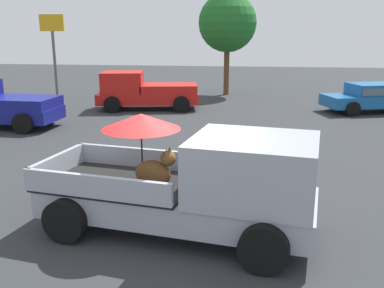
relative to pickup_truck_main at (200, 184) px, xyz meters
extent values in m
plane|color=#2D3033|center=(-0.44, 0.08, -0.98)|extent=(80.00, 80.00, 0.00)
cylinder|color=black|center=(1.44, 0.76, -0.58)|extent=(0.83, 0.41, 0.80)
cylinder|color=black|center=(1.13, -1.17, -0.58)|extent=(0.83, 0.41, 0.80)
cylinder|color=black|center=(-2.01, 1.33, -0.58)|extent=(0.83, 0.41, 0.80)
cylinder|color=black|center=(-2.33, -0.60, -0.58)|extent=(0.83, 0.41, 0.80)
cube|color=#9EA3AD|center=(-0.44, 0.08, -0.41)|extent=(5.23, 2.59, 0.50)
cube|color=#9EA3AD|center=(0.94, -0.15, 0.38)|extent=(2.37, 2.18, 1.08)
cube|color=#4C606B|center=(1.93, -0.31, 0.58)|extent=(0.34, 1.71, 0.64)
cube|color=black|center=(-1.58, 0.27, -0.13)|extent=(3.06, 2.27, 0.06)
cube|color=#9EA3AD|center=(-1.43, 1.17, 0.10)|extent=(2.78, 0.55, 0.40)
cube|color=#9EA3AD|center=(-1.73, -0.64, 0.10)|extent=(2.78, 0.55, 0.40)
cube|color=#9EA3AD|center=(-2.91, 0.49, 0.10)|extent=(0.40, 1.83, 0.40)
ellipsoid|color=brown|center=(-0.86, -0.02, 0.16)|extent=(0.72, 0.43, 0.52)
sphere|color=brown|center=(-0.56, -0.07, 0.48)|extent=(0.32, 0.32, 0.28)
cone|color=brown|center=(-0.55, 0.01, 0.62)|extent=(0.10, 0.10, 0.12)
cone|color=brown|center=(-0.58, -0.14, 0.62)|extent=(0.10, 0.10, 0.12)
cylinder|color=black|center=(-1.08, 0.10, 0.45)|extent=(0.03, 0.03, 1.10)
cone|color=red|center=(-1.08, 0.10, 1.10)|extent=(1.65, 1.65, 0.28)
cylinder|color=black|center=(-5.45, 11.67, -0.60)|extent=(0.79, 0.38, 0.76)
cylinder|color=black|center=(-5.76, 13.55, -0.60)|extent=(0.79, 0.38, 0.76)
cylinder|color=black|center=(-2.29, 12.20, -0.60)|extent=(0.79, 0.38, 0.76)
cylinder|color=black|center=(-2.60, 14.07, -0.60)|extent=(0.79, 0.38, 0.76)
cube|color=red|center=(-4.02, 12.87, -0.43)|extent=(5.03, 2.57, 0.50)
cube|color=red|center=(-5.21, 12.67, 0.32)|extent=(2.17, 2.09, 1.00)
cube|color=red|center=(-3.04, 13.04, 0.02)|extent=(2.96, 2.22, 0.40)
cylinder|color=black|center=(-7.37, 7.15, -0.60)|extent=(0.77, 0.29, 0.76)
cylinder|color=black|center=(-7.30, 9.05, -0.60)|extent=(0.77, 0.29, 0.76)
cube|color=navy|center=(-7.93, 8.12, 0.02)|extent=(2.76, 1.90, 0.40)
cylinder|color=black|center=(5.38, 12.23, -0.65)|extent=(0.70, 0.40, 0.66)
cylinder|color=black|center=(4.87, 13.91, -0.65)|extent=(0.70, 0.40, 0.66)
cube|color=#195999|center=(6.42, 13.46, -0.43)|extent=(4.62, 2.92, 0.52)
cube|color=#195999|center=(6.51, 13.49, 0.07)|extent=(2.47, 2.14, 0.56)
cube|color=#4C606B|center=(6.51, 13.49, 0.07)|extent=(2.44, 2.20, 0.32)
cylinder|color=#59595B|center=(-10.12, 16.02, 0.85)|extent=(0.16, 0.16, 3.67)
cube|color=gold|center=(-10.12, 16.02, 3.13)|extent=(1.40, 0.12, 0.90)
cylinder|color=brown|center=(-0.57, 18.35, 0.50)|extent=(0.32, 0.32, 2.98)
sphere|color=#1E6623|center=(-0.57, 18.35, 3.17)|extent=(3.35, 3.35, 3.35)
camera|label=1|loc=(0.83, -7.21, 2.65)|focal=40.01mm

